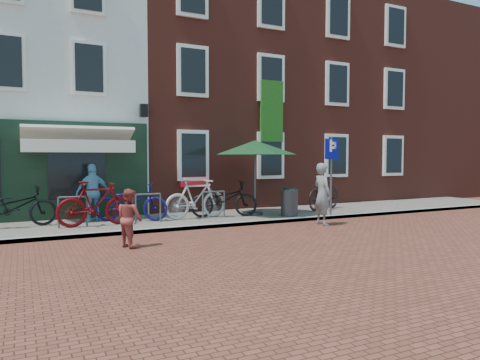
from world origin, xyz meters
name	(u,v)px	position (x,y,z in m)	size (l,w,h in m)	color
ground	(214,228)	(0.00, 0.00, 0.00)	(80.00, 80.00, 0.00)	brown
sidewalk	(225,217)	(1.00, 1.50, 0.05)	(24.00, 3.00, 0.10)	slate
building_stucco	(9,86)	(-5.00, 7.00, 4.50)	(8.00, 8.00, 9.00)	silver
building_brick_mid	(193,86)	(2.00, 7.00, 5.00)	(6.00, 8.00, 10.00)	maroon
building_brick_right	(309,94)	(8.00, 7.00, 5.00)	(6.00, 8.00, 10.00)	maroon
filler_right	(406,111)	(14.50, 7.00, 4.50)	(7.00, 8.00, 9.00)	maroon
litter_bin	(289,200)	(2.83, 0.61, 0.60)	(0.53, 0.53, 0.97)	#3C3C3F
parking_sign	(331,162)	(4.15, 0.24, 1.78)	(0.50, 0.08, 2.48)	#4C4C4F
parasol	(255,145)	(1.97, 1.30, 2.33)	(2.67, 2.67, 2.47)	#4C4C4F
woman	(322,194)	(3.02, -0.82, 0.89)	(0.65, 0.42, 1.77)	slate
boy	(130,218)	(-2.61, -1.52, 0.63)	(0.62, 0.48, 1.27)	#9D3D37
cafe_person	(93,193)	(-2.86, 2.14, 0.92)	(0.97, 0.40, 1.65)	#72B4D8
bicycle_0	(15,207)	(-4.87, 1.81, 0.65)	(0.72, 2.08, 1.09)	black
bicycle_1	(96,204)	(-2.92, 1.15, 0.71)	(0.57, 2.02, 1.21)	#560407
bicycle_2	(131,202)	(-1.86, 1.69, 0.65)	(0.72, 2.08, 1.09)	#130B5A
bicycle_3	(196,198)	(0.00, 1.38, 0.71)	(0.57, 2.02, 1.21)	#B1B1B3
bicycle_4	(224,199)	(0.91, 1.34, 0.65)	(0.72, 2.08, 1.09)	black
bicycle_5	(324,192)	(4.81, 1.47, 0.71)	(0.57, 2.02, 1.21)	black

